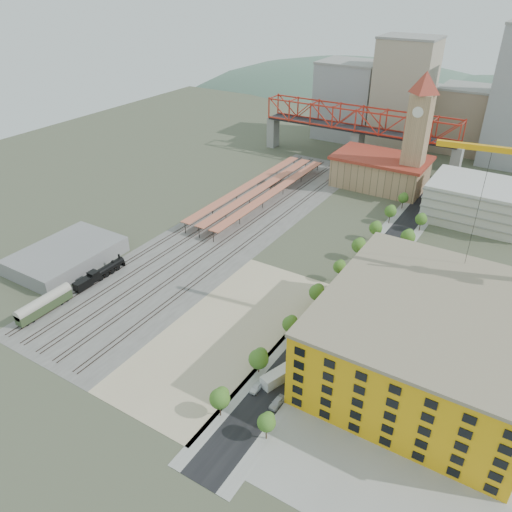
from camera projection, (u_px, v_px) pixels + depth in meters
The scene contains 31 objects.
ground at pixel (299, 279), 148.39m from camera, with size 400.00×400.00×0.00m, color #474C38.
ballast_strip at pixel (232, 227), 177.64m from camera, with size 36.00×165.00×0.06m, color #605E59.
dirt_lot at pixel (228, 331), 127.08m from camera, with size 28.00×67.00×0.06m, color tan.
street_asphalt at pixel (368, 271), 152.09m from camera, with size 12.00×170.00×0.06m, color black.
sidewalk_west at pixel (351, 266), 154.61m from camera, with size 3.00×170.00×0.04m, color gray.
sidewalk_east at pixel (386, 276), 149.59m from camera, with size 3.00×170.00×0.04m, color gray.
construction_pad at pixel (434, 376), 113.18m from camera, with size 50.00×90.00×0.06m, color gray.
rail_tracks at pixel (228, 226), 178.40m from camera, with size 26.56×160.00×0.18m.
platform_canopies at pixel (260, 189), 198.10m from camera, with size 16.00×80.00×4.12m.
station_hall at pixel (380, 171), 207.50m from camera, with size 38.00×24.00×13.10m.
clock_tower at pixel (419, 124), 189.01m from camera, with size 12.00×12.00×52.00m.
parking_garage at pixel (478, 202), 179.84m from camera, with size 34.00×26.00×14.00m, color silver.
truss_bridge at pixel (359, 122), 227.36m from camera, with size 94.00×9.60×25.60m.
construction_building at pixel (428, 339), 109.83m from camera, with size 44.60×50.60×18.80m.
warehouse at pixel (66, 256), 155.21m from camera, with size 22.00×32.00×5.00m, color gray.
street_trees at pixel (356, 287), 144.77m from camera, with size 15.40×124.40×8.00m.
skyline at pixel (453, 106), 237.96m from camera, with size 133.00×46.00×60.00m.
locomotive at pixel (101, 273), 147.78m from camera, with size 2.54×19.60×4.90m.
coach at pixel (44, 304), 132.61m from camera, with size 2.81×16.33×5.13m.
site_trailer_a at pixel (281, 374), 111.62m from camera, with size 2.74×10.41×2.85m, color silver.
site_trailer_b at pixel (315, 334), 124.13m from camera, with size 2.56×9.71×2.66m, color silver.
site_trailer_c at pixel (330, 315), 130.87m from camera, with size 2.51×9.53×2.61m, color silver.
site_trailer_d at pixel (351, 289), 141.30m from camera, with size 2.54×9.65×2.64m, color silver.
car_0 at pixel (257, 387), 109.23m from camera, with size 1.74×4.32×1.47m, color white.
car_1 at pixel (317, 316), 131.29m from camera, with size 1.50×4.31×1.42m, color #A3A3A8.
car_2 at pixel (334, 296), 139.52m from camera, with size 2.38×5.17×1.44m, color black.
car_3 at pixel (361, 265), 153.99m from camera, with size 1.86×4.58×1.33m, color navy.
car_4 at pixel (277, 402), 105.29m from camera, with size 1.85×4.59×1.57m, color #B8B8B8.
car_5 at pixel (321, 346), 121.06m from camera, with size 1.44×4.13×1.36m, color #96979B.
car_6 at pixel (389, 257), 158.11m from camera, with size 2.24×4.85×1.35m, color black.
car_7 at pixel (398, 246), 164.53m from camera, with size 1.85×4.54×1.32m, color navy.
Camera 1 is at (55.01, -112.75, 80.56)m, focal length 35.00 mm.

